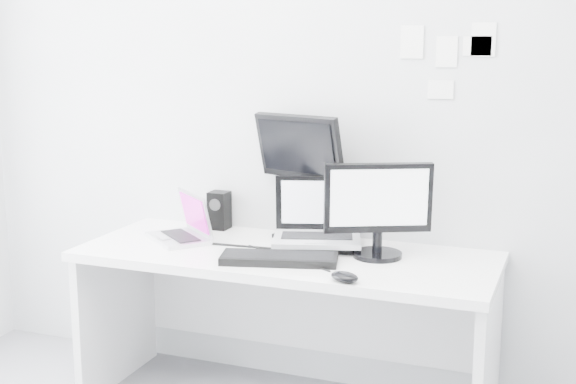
{
  "coord_description": "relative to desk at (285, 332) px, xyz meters",
  "views": [
    {
      "loc": [
        1.17,
        -1.76,
        1.63
      ],
      "look_at": [
        0.02,
        1.23,
        1.0
      ],
      "focal_mm": 48.38,
      "sensor_mm": 36.0,
      "label": 1
    }
  ],
  "objects": [
    {
      "name": "wall_note_0",
      "position": [
        0.45,
        0.34,
        1.26
      ],
      "size": [
        0.1,
        0.0,
        0.14
      ],
      "primitive_type": "cube",
      "color": "white",
      "rests_on": "back_wall"
    },
    {
      "name": "back_wall",
      "position": [
        0.0,
        0.35,
        0.99
      ],
      "size": [
        3.6,
        0.0,
        3.6
      ],
      "primitive_type": "plane",
      "rotation": [
        1.57,
        0.0,
        0.0
      ],
      "color": "silver",
      "rests_on": "ground"
    },
    {
      "name": "macbook",
      "position": [
        -0.53,
        0.01,
        0.48
      ],
      "size": [
        0.38,
        0.37,
        0.23
      ],
      "primitive_type": "cube",
      "rotation": [
        0.0,
        0.0,
        -0.69
      ],
      "color": "silver",
      "rests_on": "desk"
    },
    {
      "name": "wall_note_3",
      "position": [
        0.58,
        0.34,
        1.05
      ],
      "size": [
        0.11,
        0.0,
        0.08
      ],
      "primitive_type": "cube",
      "color": "white",
      "rests_on": "back_wall"
    },
    {
      "name": "wall_note_2",
      "position": [
        0.75,
        0.34,
        1.26
      ],
      "size": [
        0.1,
        0.0,
        0.14
      ],
      "primitive_type": "cube",
      "color": "white",
      "rests_on": "back_wall"
    },
    {
      "name": "speaker",
      "position": [
        -0.45,
        0.28,
        0.46
      ],
      "size": [
        0.11,
        0.11,
        0.18
      ],
      "primitive_type": "cube",
      "rotation": [
        0.0,
        0.0,
        0.3
      ],
      "color": "black",
      "rests_on": "desk"
    },
    {
      "name": "dell_laptop",
      "position": [
        0.11,
        0.11,
        0.52
      ],
      "size": [
        0.45,
        0.39,
        0.32
      ],
      "primitive_type": "cube",
      "rotation": [
        0.0,
        0.0,
        0.3
      ],
      "color": "#B8BBC0",
      "rests_on": "desk"
    },
    {
      "name": "rear_monitor",
      "position": [
        -0.02,
        0.25,
        0.66
      ],
      "size": [
        0.46,
        0.27,
        0.59
      ],
      "primitive_type": "cube",
      "rotation": [
        0.0,
        0.0,
        -0.27
      ],
      "color": "black",
      "rests_on": "desk"
    },
    {
      "name": "samsung_monitor",
      "position": [
        0.39,
        0.07,
        0.57
      ],
      "size": [
        0.5,
        0.38,
        0.41
      ],
      "primitive_type": "cube",
      "rotation": [
        0.0,
        0.0,
        0.44
      ],
      "color": "black",
      "rests_on": "desk"
    },
    {
      "name": "keyboard",
      "position": [
        0.03,
        -0.15,
        0.38
      ],
      "size": [
        0.5,
        0.29,
        0.03
      ],
      "primitive_type": "cube",
      "rotation": [
        0.0,
        0.0,
        0.26
      ],
      "color": "black",
      "rests_on": "desk"
    },
    {
      "name": "wall_note_4",
      "position": [
        0.73,
        0.34,
        1.24
      ],
      "size": [
        0.12,
        0.0,
        0.08
      ],
      "primitive_type": "cube",
      "color": "white",
      "rests_on": "back_wall"
    },
    {
      "name": "wall_note_1",
      "position": [
        0.6,
        0.34,
        1.22
      ],
      "size": [
        0.09,
        0.0,
        0.13
      ],
      "primitive_type": "cube",
      "color": "white",
      "rests_on": "back_wall"
    },
    {
      "name": "mouse",
      "position": [
        0.36,
        -0.31,
        0.38
      ],
      "size": [
        0.14,
        0.11,
        0.04
      ],
      "primitive_type": "ellipsoid",
      "rotation": [
        0.0,
        0.0,
        -0.37
      ],
      "color": "black",
      "rests_on": "desk"
    },
    {
      "name": "desk",
      "position": [
        0.0,
        0.0,
        0.0
      ],
      "size": [
        1.8,
        0.7,
        0.73
      ],
      "primitive_type": "cube",
      "color": "white",
      "rests_on": "ground"
    }
  ]
}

